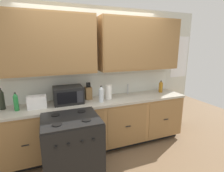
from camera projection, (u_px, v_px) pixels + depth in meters
The scene contains 13 objects.
ground_plane at pixel (106, 155), 3.01m from camera, with size 8.18×8.18×0.00m, color brown.
wall_unit at pixel (96, 57), 3.09m from camera, with size 4.47×0.40×2.56m.
counter_run at pixel (101, 123), 3.18m from camera, with size 3.30×0.64×0.92m.
stove_range at pixel (72, 149), 2.39m from camera, with size 0.76×0.68×0.95m.
microwave at pixel (68, 95), 2.91m from camera, with size 0.48×0.37×0.28m.
toaster at pixel (37, 102), 2.69m from camera, with size 0.28×0.18×0.19m.
knife_block at pixel (88, 93), 3.13m from camera, with size 0.11×0.14×0.31m.
sink_faucet at pixel (128, 89), 3.48m from camera, with size 0.02×0.02×0.20m, color #B2B5BA.
paper_towel_roll at pixel (108, 92), 3.13m from camera, with size 0.12×0.12×0.26m, color white.
bottle_dark at pixel (1, 99), 2.60m from camera, with size 0.08×0.08×0.33m.
bottle_green at pixel (16, 102), 2.56m from camera, with size 0.07×0.07×0.28m.
bottle_clear at pixel (101, 94), 2.96m from camera, with size 0.08×0.08×0.28m.
bottle_amber at pixel (161, 87), 3.59m from camera, with size 0.08×0.08×0.25m.
Camera 1 is at (-0.88, -2.51, 1.87)m, focal length 27.64 mm.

